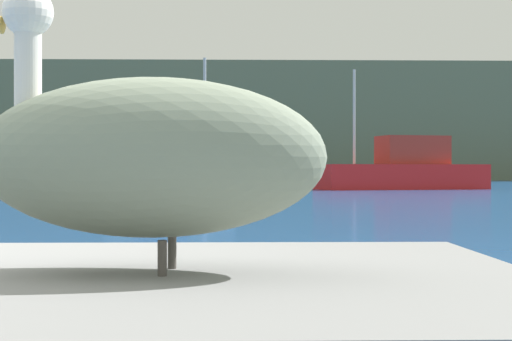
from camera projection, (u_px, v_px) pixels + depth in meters
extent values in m
cube|color=#5B664C|center=(217.00, 124.00, 73.64)|extent=(140.00, 12.08, 9.78)
ellipsoid|color=gray|center=(150.00, 157.00, 2.76)|extent=(1.21, 0.67, 0.53)
cylinder|color=white|center=(28.00, 80.00, 2.79)|extent=(0.09, 0.09, 0.35)
sphere|color=white|center=(28.00, 12.00, 2.79)|extent=(0.17, 0.17, 0.17)
cylinder|color=#4C4742|center=(162.00, 258.00, 2.66)|extent=(0.03, 0.03, 0.11)
cylinder|color=#4C4742|center=(172.00, 252.00, 2.86)|extent=(0.03, 0.03, 0.11)
cube|color=white|center=(170.00, 177.00, 32.72)|extent=(5.10, 3.26, 1.24)
cube|color=#2D333D|center=(160.00, 143.00, 32.57)|extent=(2.24, 2.00, 1.47)
cylinder|color=#B2B2B2|center=(205.00, 110.00, 33.28)|extent=(0.12, 0.12, 4.13)
cylinder|color=#3F382D|center=(225.00, 153.00, 33.62)|extent=(0.10, 0.10, 0.70)
cube|color=red|center=(401.00, 177.00, 39.11)|extent=(8.26, 4.34, 1.16)
cube|color=maroon|center=(412.00, 150.00, 39.26)|extent=(3.44, 2.49, 1.33)
cylinder|color=#B2B2B2|center=(354.00, 117.00, 38.49)|extent=(0.12, 0.12, 4.36)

